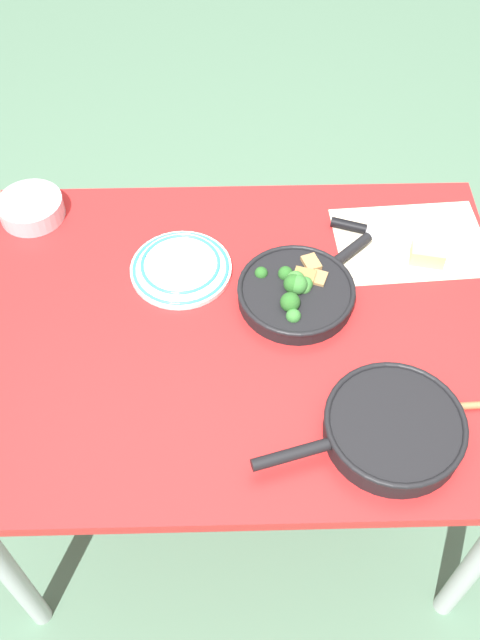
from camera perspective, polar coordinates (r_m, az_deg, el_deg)
name	(u,v)px	position (r m, az deg, el deg)	size (l,w,h in m)	color
ground_plane	(240,477)	(2.17, 0.00, -12.43)	(14.00, 14.00, 0.00)	#51755B
dining_table_red	(240,348)	(1.60, 0.00, -2.29)	(1.18, 0.88, 0.75)	red
skillet_broccoli	(297,291)	(1.56, 4.61, 2.35)	(0.32, 0.30, 0.07)	black
skillet_eggs	(392,428)	(1.39, 12.09, -8.43)	(0.41, 0.27, 0.05)	black
wooden_spoon	(455,406)	(1.47, 16.84, -6.63)	(0.37, 0.04, 0.02)	#996B42
parchment_sheet	(410,242)	(1.74, 13.48, 6.10)	(0.37, 0.27, 0.00)	beige
grater_knife	(374,232)	(1.73, 10.69, 6.90)	(0.29, 0.12, 0.02)	silver
cheese_block	(428,254)	(1.69, 14.79, 5.13)	(0.09, 0.07, 0.04)	#EFD67A
dinner_plate_stack	(181,267)	(1.63, -4.76, 4.25)	(0.23, 0.23, 0.03)	white
prep_bowl_steel	(31,208)	(1.81, -16.36, 8.60)	(0.16, 0.16, 0.05)	#B7B7BC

